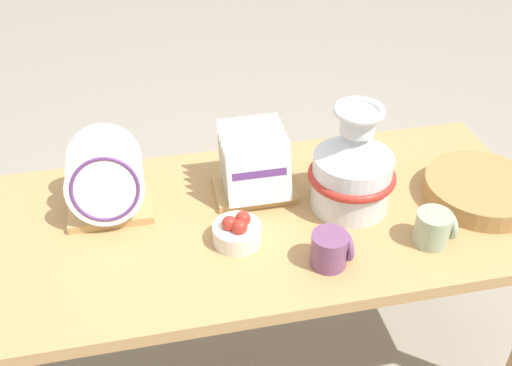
{
  "coord_description": "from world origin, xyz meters",
  "views": [
    {
      "loc": [
        -0.25,
        -1.18,
        1.61
      ],
      "look_at": [
        0.0,
        0.0,
        0.72
      ],
      "focal_mm": 42.0,
      "sensor_mm": 36.0,
      "label": 1
    }
  ],
  "objects_px": {
    "dish_rack_round_plates": "(107,190)",
    "dish_rack_square_plates": "(254,172)",
    "wicker_charger_stack": "(481,190)",
    "mug_plum_glaze": "(331,249)",
    "mug_sage_glaze": "(434,228)",
    "fruit_bowl": "(237,231)",
    "ceramic_vase": "(353,168)"
  },
  "relations": [
    {
      "from": "wicker_charger_stack",
      "to": "mug_plum_glaze",
      "type": "height_order",
      "value": "mug_plum_glaze"
    },
    {
      "from": "dish_rack_round_plates",
      "to": "mug_sage_glaze",
      "type": "distance_m",
      "value": 0.83
    },
    {
      "from": "mug_plum_glaze",
      "to": "mug_sage_glaze",
      "type": "bearing_deg",
      "value": 4.36
    },
    {
      "from": "ceramic_vase",
      "to": "dish_rack_round_plates",
      "type": "distance_m",
      "value": 0.63
    },
    {
      "from": "dish_rack_square_plates",
      "to": "wicker_charger_stack",
      "type": "xyz_separation_m",
      "value": [
        0.6,
        -0.15,
        -0.04
      ]
    },
    {
      "from": "dish_rack_round_plates",
      "to": "dish_rack_square_plates",
      "type": "bearing_deg",
      "value": 1.9
    },
    {
      "from": "dish_rack_round_plates",
      "to": "wicker_charger_stack",
      "type": "distance_m",
      "value": 0.99
    },
    {
      "from": "ceramic_vase",
      "to": "dish_rack_round_plates",
      "type": "relative_size",
      "value": 1.38
    },
    {
      "from": "mug_plum_glaze",
      "to": "mug_sage_glaze",
      "type": "xyz_separation_m",
      "value": [
        0.27,
        0.02,
        0.0
      ]
    },
    {
      "from": "dish_rack_square_plates",
      "to": "mug_sage_glaze",
      "type": "xyz_separation_m",
      "value": [
        0.39,
        -0.29,
        -0.02
      ]
    },
    {
      "from": "ceramic_vase",
      "to": "mug_plum_glaze",
      "type": "xyz_separation_m",
      "value": [
        -0.12,
        -0.2,
        -0.08
      ]
    },
    {
      "from": "ceramic_vase",
      "to": "fruit_bowl",
      "type": "xyz_separation_m",
      "value": [
        -0.32,
        -0.08,
        -0.09
      ]
    },
    {
      "from": "dish_rack_round_plates",
      "to": "dish_rack_square_plates",
      "type": "distance_m",
      "value": 0.39
    },
    {
      "from": "ceramic_vase",
      "to": "mug_sage_glaze",
      "type": "height_order",
      "value": "ceramic_vase"
    },
    {
      "from": "wicker_charger_stack",
      "to": "mug_plum_glaze",
      "type": "xyz_separation_m",
      "value": [
        -0.48,
        -0.16,
        0.02
      ]
    },
    {
      "from": "dish_rack_square_plates",
      "to": "mug_sage_glaze",
      "type": "bearing_deg",
      "value": -36.65
    },
    {
      "from": "mug_plum_glaze",
      "to": "dish_rack_round_plates",
      "type": "bearing_deg",
      "value": 149.5
    },
    {
      "from": "dish_rack_round_plates",
      "to": "fruit_bowl",
      "type": "distance_m",
      "value": 0.36
    },
    {
      "from": "dish_rack_round_plates",
      "to": "dish_rack_square_plates",
      "type": "xyz_separation_m",
      "value": [
        0.39,
        0.01,
        -0.01
      ]
    },
    {
      "from": "dish_rack_round_plates",
      "to": "mug_plum_glaze",
      "type": "bearing_deg",
      "value": -30.5
    },
    {
      "from": "dish_rack_round_plates",
      "to": "fruit_bowl",
      "type": "xyz_separation_m",
      "value": [
        0.31,
        -0.18,
        -0.05
      ]
    },
    {
      "from": "ceramic_vase",
      "to": "mug_plum_glaze",
      "type": "distance_m",
      "value": 0.25
    },
    {
      "from": "dish_rack_square_plates",
      "to": "wicker_charger_stack",
      "type": "height_order",
      "value": "dish_rack_square_plates"
    },
    {
      "from": "wicker_charger_stack",
      "to": "fruit_bowl",
      "type": "bearing_deg",
      "value": -176.89
    },
    {
      "from": "mug_plum_glaze",
      "to": "fruit_bowl",
      "type": "height_order",
      "value": "mug_plum_glaze"
    },
    {
      "from": "dish_rack_square_plates",
      "to": "wicker_charger_stack",
      "type": "bearing_deg",
      "value": -14.24
    },
    {
      "from": "wicker_charger_stack",
      "to": "fruit_bowl",
      "type": "xyz_separation_m",
      "value": [
        -0.68,
        -0.04,
        0.0
      ]
    },
    {
      "from": "dish_rack_square_plates",
      "to": "fruit_bowl",
      "type": "distance_m",
      "value": 0.21
    },
    {
      "from": "mug_plum_glaze",
      "to": "mug_sage_glaze",
      "type": "height_order",
      "value": "same"
    },
    {
      "from": "fruit_bowl",
      "to": "ceramic_vase",
      "type": "bearing_deg",
      "value": 14.05
    },
    {
      "from": "ceramic_vase",
      "to": "mug_sage_glaze",
      "type": "bearing_deg",
      "value": -49.93
    },
    {
      "from": "dish_rack_round_plates",
      "to": "wicker_charger_stack",
      "type": "height_order",
      "value": "dish_rack_round_plates"
    }
  ]
}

